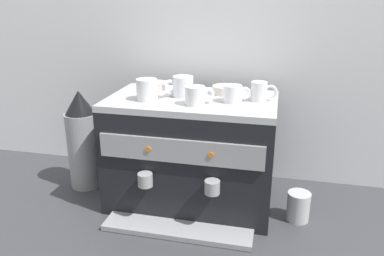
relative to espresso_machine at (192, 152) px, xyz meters
name	(u,v)px	position (x,y,z in m)	size (l,w,h in m)	color
ground_plane	(192,199)	(0.00, 0.00, -0.23)	(4.00, 4.00, 0.00)	#38383D
tiled_backsplash_wall	(207,81)	(0.00, 0.32, 0.23)	(2.80, 0.03, 0.91)	silver
espresso_machine	(192,152)	(0.00, 0.00, 0.00)	(0.66, 0.50, 0.46)	black
ceramic_cup_0	(148,90)	(-0.16, -0.06, 0.27)	(0.11, 0.10, 0.08)	white
ceramic_cup_1	(196,96)	(0.04, -0.09, 0.27)	(0.11, 0.08, 0.07)	white
ceramic_cup_2	(234,94)	(0.17, -0.02, 0.26)	(0.10, 0.07, 0.07)	white
ceramic_cup_3	(182,87)	(-0.04, 0.02, 0.27)	(0.12, 0.08, 0.08)	white
ceramic_cup_4	(260,91)	(0.26, 0.02, 0.27)	(0.10, 0.06, 0.07)	white
ceramic_bowl_0	(155,87)	(-0.18, 0.09, 0.25)	(0.11, 0.11, 0.03)	beige
ceramic_bowl_1	(225,90)	(0.12, 0.10, 0.25)	(0.10, 0.10, 0.03)	beige
coffee_grinder	(83,141)	(-0.51, 0.03, -0.01)	(0.14, 0.14, 0.45)	#939399
milk_pitcher	(298,206)	(0.44, -0.05, -0.17)	(0.09, 0.09, 0.12)	#B7B7BC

